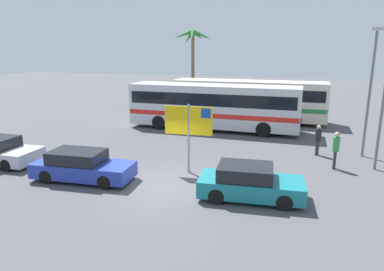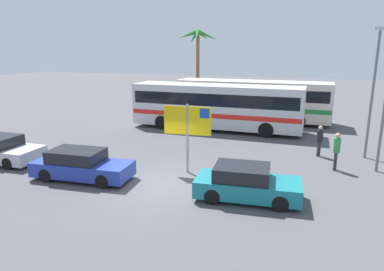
{
  "view_description": "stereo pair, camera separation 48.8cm",
  "coord_description": "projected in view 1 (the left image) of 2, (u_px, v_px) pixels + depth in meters",
  "views": [
    {
      "loc": [
        5.48,
        -12.69,
        5.58
      ],
      "look_at": [
        0.18,
        3.67,
        1.3
      ],
      "focal_mm": 32.44,
      "sensor_mm": 36.0,
      "label": 1
    },
    {
      "loc": [
        5.94,
        -12.53,
        5.58
      ],
      "look_at": [
        0.18,
        3.67,
        1.3
      ],
      "focal_mm": 32.44,
      "sensor_mm": 36.0,
      "label": 2
    }
  ],
  "objects": [
    {
      "name": "car_teal",
      "position": [
        250.0,
        183.0,
        13.23
      ],
      "size": [
        4.09,
        2.09,
        1.32
      ],
      "rotation": [
        0.0,
        0.0,
        0.09
      ],
      "color": "#19757F",
      "rests_on": "ground"
    },
    {
      "name": "lamp_post_left_side",
      "position": [
        370.0,
        88.0,
        17.77
      ],
      "size": [
        0.56,
        0.2,
        6.65
      ],
      "color": "slate",
      "rests_on": "ground"
    },
    {
      "name": "pedestrian_by_bus",
      "position": [
        336.0,
        147.0,
        16.43
      ],
      "size": [
        0.32,
        0.32,
        1.81
      ],
      "rotation": [
        0.0,
        0.0,
        6.11
      ],
      "color": "#2D2D33",
      "rests_on": "ground"
    },
    {
      "name": "ferry_sign",
      "position": [
        190.0,
        123.0,
        15.68
      ],
      "size": [
        2.2,
        0.26,
        3.2
      ],
      "rotation": [
        0.0,
        0.0,
        0.09
      ],
      "color": "gray",
      "rests_on": "ground"
    },
    {
      "name": "ground",
      "position": [
        161.0,
        185.0,
        14.7
      ],
      "size": [
        120.0,
        120.0,
        0.0
      ],
      "primitive_type": "plane",
      "color": "#4C4C51"
    },
    {
      "name": "bus_rear_coach",
      "position": [
        248.0,
        98.0,
        27.55
      ],
      "size": [
        11.92,
        2.65,
        3.17
      ],
      "color": "silver",
      "rests_on": "ground"
    },
    {
      "name": "palm_tree_seaside",
      "position": [
        193.0,
        45.0,
        32.92
      ],
      "size": [
        3.67,
        4.02,
        7.44
      ],
      "color": "brown",
      "rests_on": "ground"
    },
    {
      "name": "car_blue",
      "position": [
        82.0,
        166.0,
        15.1
      ],
      "size": [
        4.49,
        2.01,
        1.32
      ],
      "rotation": [
        0.0,
        0.0,
        0.09
      ],
      "color": "#23389E",
      "rests_on": "ground"
    },
    {
      "name": "bus_front_coach",
      "position": [
        213.0,
        105.0,
        24.5
      ],
      "size": [
        11.92,
        2.65,
        3.17
      ],
      "color": "silver",
      "rests_on": "ground"
    },
    {
      "name": "lamp_post_right_side",
      "position": [
        384.0,
        97.0,
        15.75
      ],
      "size": [
        0.56,
        0.2,
        6.31
      ],
      "color": "slate",
      "rests_on": "ground"
    },
    {
      "name": "pedestrian_near_sign",
      "position": [
        318.0,
        138.0,
        18.61
      ],
      "size": [
        0.32,
        0.32,
        1.67
      ],
      "rotation": [
        0.0,
        0.0,
        2.78
      ],
      "color": "#2D2D33",
      "rests_on": "ground"
    }
  ]
}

